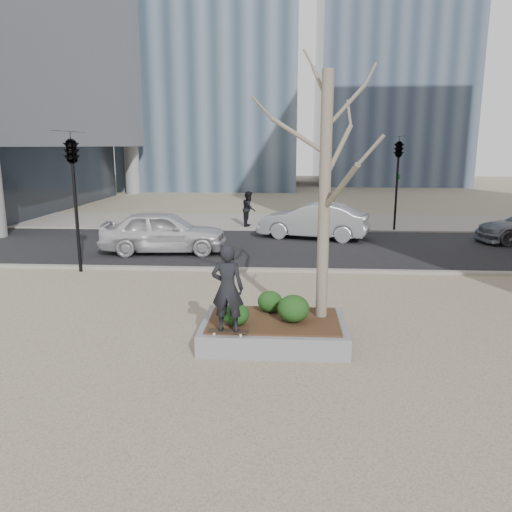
# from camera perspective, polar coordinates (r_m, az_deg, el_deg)

# --- Properties ---
(ground) EXTENTS (120.00, 120.00, 0.00)m
(ground) POSITION_cam_1_polar(r_m,az_deg,el_deg) (10.77, -3.37, -9.58)
(ground) COLOR tan
(ground) RESTS_ON ground
(street) EXTENTS (60.00, 8.00, 0.02)m
(street) POSITION_cam_1_polar(r_m,az_deg,el_deg) (20.34, -0.00, 1.05)
(street) COLOR black
(street) RESTS_ON ground
(far_sidewalk) EXTENTS (60.00, 6.00, 0.02)m
(far_sidewalk) POSITION_cam_1_polar(r_m,az_deg,el_deg) (27.23, 0.92, 3.97)
(far_sidewalk) COLOR gray
(far_sidewalk) RESTS_ON ground
(planter) EXTENTS (3.00, 2.00, 0.45)m
(planter) POSITION_cam_1_polar(r_m,az_deg,el_deg) (10.61, 2.05, -8.59)
(planter) COLOR gray
(planter) RESTS_ON ground
(planter_mulch) EXTENTS (2.70, 1.70, 0.04)m
(planter_mulch) POSITION_cam_1_polar(r_m,az_deg,el_deg) (10.53, 2.06, -7.35)
(planter_mulch) COLOR #382314
(planter_mulch) RESTS_ON planter
(sycamore_tree) EXTENTS (2.80, 2.80, 6.60)m
(sycamore_tree) POSITION_cam_1_polar(r_m,az_deg,el_deg) (10.23, 7.96, 10.97)
(sycamore_tree) COLOR gray
(sycamore_tree) RESTS_ON planter_mulch
(shrub_left) EXTENTS (0.55, 0.55, 0.46)m
(shrub_left) POSITION_cam_1_polar(r_m,az_deg,el_deg) (10.12, -2.32, -6.66)
(shrub_left) COLOR #153A12
(shrub_left) RESTS_ON planter_mulch
(shrub_middle) EXTENTS (0.54, 0.54, 0.46)m
(shrub_middle) POSITION_cam_1_polar(r_m,az_deg,el_deg) (10.92, 1.62, -5.21)
(shrub_middle) COLOR #193C13
(shrub_middle) RESTS_ON planter_mulch
(shrub_right) EXTENTS (0.66, 0.66, 0.56)m
(shrub_right) POSITION_cam_1_polar(r_m,az_deg,el_deg) (10.32, 4.30, -6.02)
(shrub_right) COLOR #123913
(shrub_right) RESTS_ON planter_mulch
(skateboard) EXTENTS (0.79, 0.25, 0.08)m
(skateboard) POSITION_cam_1_polar(r_m,az_deg,el_deg) (9.83, -3.21, -8.71)
(skateboard) COLOR black
(skateboard) RESTS_ON planter
(skateboarder) EXTENTS (0.66, 0.46, 1.71)m
(skateboarder) POSITION_cam_1_polar(r_m,az_deg,el_deg) (9.55, -3.28, -3.71)
(skateboarder) COLOR black
(skateboarder) RESTS_ON skateboard
(police_car) EXTENTS (4.89, 2.26, 1.62)m
(police_car) POSITION_cam_1_polar(r_m,az_deg,el_deg) (19.40, -10.49, 2.75)
(police_car) COLOR silver
(police_car) RESTS_ON street
(car_silver) EXTENTS (5.04, 2.86, 1.57)m
(car_silver) POSITION_cam_1_polar(r_m,az_deg,el_deg) (22.22, 6.57, 4.03)
(car_silver) COLOR #9FA2A7
(car_silver) RESTS_ON street
(pedestrian_a) EXTENTS (0.72, 0.90, 1.78)m
(pedestrian_a) POSITION_cam_1_polar(r_m,az_deg,el_deg) (25.50, -0.80, 5.43)
(pedestrian_a) COLOR black
(pedestrian_a) RESTS_ON far_sidewalk
(pedestrian_b) EXTENTS (0.72, 1.08, 1.56)m
(pedestrian_b) POSITION_cam_1_polar(r_m,az_deg,el_deg) (26.98, 8.59, 5.46)
(pedestrian_b) COLOR #394068
(pedestrian_b) RESTS_ON far_sidewalk
(pedestrian_c) EXTENTS (0.97, 0.59, 1.55)m
(pedestrian_c) POSITION_cam_1_polar(r_m,az_deg,el_deg) (25.86, 7.37, 5.18)
(pedestrian_c) COLOR black
(pedestrian_c) RESTS_ON far_sidewalk
(traffic_light_near) EXTENTS (0.60, 2.48, 4.50)m
(traffic_light_near) POSITION_cam_1_polar(r_m,az_deg,el_deg) (17.00, -19.92, 5.69)
(traffic_light_near) COLOR black
(traffic_light_near) RESTS_ON ground
(traffic_light_far) EXTENTS (0.60, 2.48, 4.50)m
(traffic_light_far) POSITION_cam_1_polar(r_m,az_deg,el_deg) (25.12, 15.79, 7.93)
(traffic_light_far) COLOR black
(traffic_light_far) RESTS_ON ground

